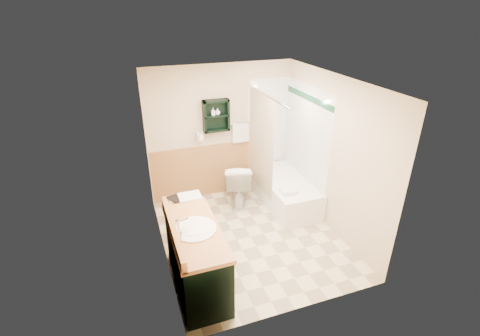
{
  "coord_description": "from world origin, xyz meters",
  "views": [
    {
      "loc": [
        -1.62,
        -4.09,
        3.33
      ],
      "look_at": [
        -0.1,
        0.2,
        1.11
      ],
      "focal_mm": 26.0,
      "sensor_mm": 36.0,
      "label": 1
    }
  ],
  "objects_px": {
    "toilet": "(238,183)",
    "vanity_book": "(170,195)",
    "soap_bottle_a": "(213,114)",
    "wall_shelf": "(216,116)",
    "vanity": "(197,258)",
    "bathtub": "(285,192)",
    "hair_dryer": "(200,137)",
    "soap_bottle_b": "(218,112)"
  },
  "relations": [
    {
      "from": "bathtub",
      "to": "toilet",
      "type": "bearing_deg",
      "value": 156.39
    },
    {
      "from": "vanity",
      "to": "bathtub",
      "type": "bearing_deg",
      "value": 36.31
    },
    {
      "from": "vanity",
      "to": "toilet",
      "type": "height_order",
      "value": "vanity"
    },
    {
      "from": "hair_dryer",
      "to": "vanity",
      "type": "bearing_deg",
      "value": -105.48
    },
    {
      "from": "bathtub",
      "to": "soap_bottle_b",
      "type": "bearing_deg",
      "value": 144.74
    },
    {
      "from": "wall_shelf",
      "to": "vanity",
      "type": "relative_size",
      "value": 0.4
    },
    {
      "from": "toilet",
      "to": "soap_bottle_a",
      "type": "height_order",
      "value": "soap_bottle_a"
    },
    {
      "from": "vanity_book",
      "to": "soap_bottle_b",
      "type": "height_order",
      "value": "soap_bottle_b"
    },
    {
      "from": "vanity",
      "to": "soap_bottle_b",
      "type": "xyz_separation_m",
      "value": [
        0.92,
        2.12,
        1.18
      ]
    },
    {
      "from": "hair_dryer",
      "to": "vanity",
      "type": "xyz_separation_m",
      "value": [
        -0.59,
        -2.15,
        -0.77
      ]
    },
    {
      "from": "hair_dryer",
      "to": "vanity_book",
      "type": "height_order",
      "value": "hair_dryer"
    },
    {
      "from": "wall_shelf",
      "to": "hair_dryer",
      "type": "height_order",
      "value": "wall_shelf"
    },
    {
      "from": "vanity",
      "to": "soap_bottle_b",
      "type": "height_order",
      "value": "soap_bottle_b"
    },
    {
      "from": "hair_dryer",
      "to": "toilet",
      "type": "xyz_separation_m",
      "value": [
        0.55,
        -0.4,
        -0.81
      ]
    },
    {
      "from": "wall_shelf",
      "to": "toilet",
      "type": "height_order",
      "value": "wall_shelf"
    },
    {
      "from": "wall_shelf",
      "to": "soap_bottle_b",
      "type": "height_order",
      "value": "wall_shelf"
    },
    {
      "from": "hair_dryer",
      "to": "toilet",
      "type": "height_order",
      "value": "hair_dryer"
    },
    {
      "from": "wall_shelf",
      "to": "soap_bottle_a",
      "type": "height_order",
      "value": "wall_shelf"
    },
    {
      "from": "vanity",
      "to": "vanity_book",
      "type": "bearing_deg",
      "value": 102.6
    },
    {
      "from": "vanity_book",
      "to": "soap_bottle_a",
      "type": "height_order",
      "value": "soap_bottle_a"
    },
    {
      "from": "toilet",
      "to": "vanity_book",
      "type": "xyz_separation_m",
      "value": [
        -1.31,
        -1.01,
        0.58
      ]
    },
    {
      "from": "vanity_book",
      "to": "soap_bottle_a",
      "type": "bearing_deg",
      "value": 30.52
    },
    {
      "from": "toilet",
      "to": "vanity_book",
      "type": "distance_m",
      "value": 1.75
    },
    {
      "from": "vanity_book",
      "to": "soap_bottle_b",
      "type": "bearing_deg",
      "value": 28.42
    },
    {
      "from": "vanity_book",
      "to": "bathtub",
      "type": "bearing_deg",
      "value": -5.51
    },
    {
      "from": "vanity",
      "to": "toilet",
      "type": "distance_m",
      "value": 2.09
    },
    {
      "from": "wall_shelf",
      "to": "vanity_book",
      "type": "xyz_separation_m",
      "value": [
        -1.06,
        -1.38,
        -0.58
      ]
    },
    {
      "from": "hair_dryer",
      "to": "vanity_book",
      "type": "xyz_separation_m",
      "value": [
        -0.76,
        -1.41,
        -0.23
      ]
    },
    {
      "from": "vanity",
      "to": "vanity_book",
      "type": "distance_m",
      "value": 0.93
    },
    {
      "from": "vanity",
      "to": "soap_bottle_a",
      "type": "relative_size",
      "value": 10.61
    },
    {
      "from": "hair_dryer",
      "to": "toilet",
      "type": "relative_size",
      "value": 0.3
    },
    {
      "from": "vanity",
      "to": "wall_shelf",
      "type": "bearing_deg",
      "value": 67.14
    },
    {
      "from": "wall_shelf",
      "to": "bathtub",
      "type": "bearing_deg",
      "value": -34.78
    },
    {
      "from": "bathtub",
      "to": "toilet",
      "type": "relative_size",
      "value": 1.87
    },
    {
      "from": "soap_bottle_a",
      "to": "toilet",
      "type": "bearing_deg",
      "value": -50.21
    },
    {
      "from": "vanity",
      "to": "bathtub",
      "type": "distance_m",
      "value": 2.39
    },
    {
      "from": "toilet",
      "to": "vanity_book",
      "type": "height_order",
      "value": "vanity_book"
    },
    {
      "from": "vanity",
      "to": "hair_dryer",
      "type": "bearing_deg",
      "value": 74.52
    },
    {
      "from": "soap_bottle_a",
      "to": "soap_bottle_b",
      "type": "height_order",
      "value": "soap_bottle_b"
    },
    {
      "from": "wall_shelf",
      "to": "soap_bottle_b",
      "type": "xyz_separation_m",
      "value": [
        0.03,
        -0.01,
        0.06
      ]
    },
    {
      "from": "hair_dryer",
      "to": "vanity",
      "type": "height_order",
      "value": "hair_dryer"
    },
    {
      "from": "wall_shelf",
      "to": "toilet",
      "type": "xyz_separation_m",
      "value": [
        0.25,
        -0.37,
        -1.16
      ]
    }
  ]
}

